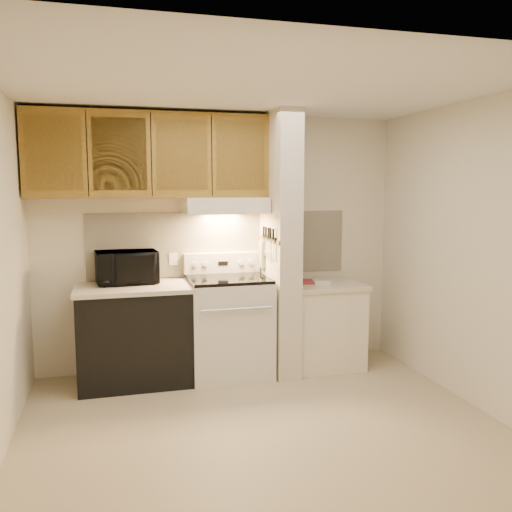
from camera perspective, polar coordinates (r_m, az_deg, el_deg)
name	(u,v)px	position (r m, az deg, el deg)	size (l,w,h in m)	color
floor	(261,424)	(4.33, 0.53, -17.27)	(3.60, 3.60, 0.00)	#BDAC8A
ceiling	(261,87)	(4.00, 0.57, 17.36)	(3.60, 3.60, 0.00)	white
wall_back	(221,242)	(5.43, -3.73, 1.47)	(3.60, 0.02, 2.50)	beige
wall_right	(472,254)	(4.78, 21.80, 0.16)	(0.02, 3.00, 2.50)	beige
backsplash	(221,244)	(5.42, -3.70, 1.30)	(2.60, 0.02, 0.63)	white
range_body	(229,328)	(5.24, -2.90, -7.54)	(0.76, 0.65, 0.92)	silver
oven_window	(236,332)	(4.93, -2.12, -8.01)	(0.50, 0.01, 0.30)	black
oven_handle	(237,309)	(4.84, -2.03, -5.61)	(0.02, 0.02, 0.65)	silver
cooktop	(228,279)	(5.13, -2.93, -2.41)	(0.74, 0.64, 0.03)	black
range_backguard	(222,263)	(5.39, -3.58, -0.71)	(0.76, 0.08, 0.20)	silver
range_display	(223,263)	(5.35, -3.49, -0.77)	(0.10, 0.01, 0.04)	black
range_knob_left_outer	(195,264)	(5.30, -6.45, -0.88)	(0.05, 0.05, 0.02)	silver
range_knob_left_inner	(205,264)	(5.32, -5.39, -0.84)	(0.05, 0.05, 0.02)	silver
range_knob_right_inner	(241,263)	(5.39, -1.61, -0.71)	(0.05, 0.05, 0.02)	silver
range_knob_right_outer	(251,262)	(5.41, -0.58, -0.67)	(0.05, 0.05, 0.02)	silver
dishwasher_front	(135,336)	(5.15, -12.65, -8.27)	(1.00, 0.63, 0.87)	black
left_countertop	(133,288)	(5.04, -12.79, -3.28)	(1.04, 0.67, 0.04)	beige
spoon_rest	(123,284)	(5.12, -13.84, -2.85)	(0.21, 0.07, 0.01)	black
teal_jar	(129,277)	(5.21, -13.19, -2.17)	(0.09, 0.09, 0.10)	#296E5F
outlet	(173,259)	(5.35, -8.71, -0.31)	(0.08, 0.01, 0.12)	#F1E6CF
microwave	(127,267)	(5.15, -13.47, -1.15)	(0.55, 0.37, 0.30)	black
partition_pillar	(280,244)	(5.22, 2.54, 1.24)	(0.22, 0.70, 2.50)	beige
pillar_trim	(268,239)	(5.18, 1.32, 1.75)	(0.01, 0.70, 0.04)	olive
knife_strip	(269,238)	(5.13, 1.41, 1.92)	(0.02, 0.42, 0.04)	black
knife_blade_a	(273,250)	(4.98, 1.81, 0.60)	(0.01, 0.04, 0.16)	silver
knife_handle_a	(273,234)	(4.96, 1.83, 2.32)	(0.02, 0.02, 0.10)	black
knife_blade_b	(270,250)	(5.06, 1.53, 0.60)	(0.01, 0.04, 0.18)	silver
knife_handle_b	(270,233)	(5.05, 1.52, 2.41)	(0.02, 0.02, 0.10)	black
knife_blade_c	(268,251)	(5.13, 1.31, 0.58)	(0.01, 0.04, 0.20)	silver
knife_handle_c	(269,233)	(5.10, 1.33, 2.46)	(0.02, 0.02, 0.10)	black
knife_blade_d	(266,247)	(5.21, 1.02, 0.91)	(0.01, 0.04, 0.16)	silver
knife_handle_d	(266,232)	(5.19, 1.06, 2.54)	(0.02, 0.02, 0.10)	black
knife_blade_e	(263,248)	(5.29, 0.79, 0.89)	(0.01, 0.04, 0.18)	silver
knife_handle_e	(264,231)	(5.27, 0.81, 2.62)	(0.02, 0.02, 0.10)	black
oven_mitt	(262,254)	(5.35, 0.64, 0.20)	(0.03, 0.11, 0.27)	gray
right_cab_base	(323,327)	(5.52, 7.08, -7.38)	(0.70, 0.60, 0.81)	#F1E6CF
right_countertop	(324,285)	(5.43, 7.15, -3.04)	(0.74, 0.64, 0.04)	beige
red_folder	(303,282)	(5.45, 5.00, -2.71)	(0.21, 0.28, 0.01)	#B22D3B
white_box	(323,283)	(5.31, 7.07, -2.84)	(0.15, 0.10, 0.04)	white
range_hood	(225,205)	(5.18, -3.28, 5.35)	(0.78, 0.44, 0.15)	#F1E6CF
hood_lip	(230,211)	(4.98, -2.78, 4.76)	(0.78, 0.04, 0.06)	#F1E6CF
upper_cabinets	(150,155)	(5.14, -11.10, 10.34)	(2.18, 0.33, 0.77)	olive
cab_door_a	(54,153)	(4.98, -20.53, 10.12)	(0.46, 0.01, 0.63)	olive
cab_gap_a	(87,154)	(4.97, -17.35, 10.26)	(0.01, 0.01, 0.73)	black
cab_door_b	(120,154)	(4.97, -14.16, 10.37)	(0.46, 0.01, 0.63)	olive
cab_gap_b	(151,154)	(4.98, -10.97, 10.45)	(0.01, 0.01, 0.73)	black
cab_door_c	(182,155)	(5.01, -7.80, 10.49)	(0.46, 0.01, 0.63)	olive
cab_gap_c	(212,155)	(5.05, -4.68, 10.51)	(0.01, 0.01, 0.73)	black
cab_door_d	(241,156)	(5.11, -1.62, 10.50)	(0.46, 0.01, 0.63)	olive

